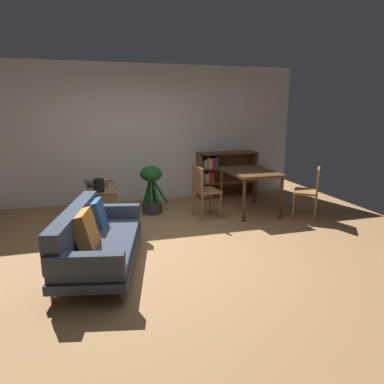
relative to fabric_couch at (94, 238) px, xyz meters
name	(u,v)px	position (x,y,z in m)	size (l,w,h in m)	color
ground_plane	(162,248)	(0.87, 0.25, -0.33)	(8.16, 8.16, 0.00)	#A87A4C
back_wall_panel	(134,134)	(0.87, 2.95, 1.02)	(6.80, 0.10, 2.70)	silver
fabric_couch	(94,238)	(0.00, 0.00, 0.00)	(1.17, 1.98, 0.73)	brown
media_console	(102,203)	(0.14, 1.82, -0.06)	(0.47, 1.13, 0.55)	olive
open_laptop	(97,184)	(0.09, 1.96, 0.25)	(0.38, 0.32, 0.11)	#333338
desk_speaker	(99,185)	(0.11, 1.51, 0.33)	(0.16, 0.16, 0.21)	black
potted_floor_plant	(151,187)	(1.02, 1.92, 0.15)	(0.48, 0.42, 0.86)	#333338
dining_table	(250,175)	(2.75, 1.52, 0.34)	(0.79, 1.14, 0.77)	#56351E
dining_chair_near	(203,188)	(1.83, 1.42, 0.19)	(0.42, 0.49, 0.90)	olive
dining_chair_far	(310,189)	(3.59, 0.89, 0.17)	(0.58, 0.60, 0.88)	olive
bookshelf	(222,174)	(2.68, 2.75, 0.14)	(1.28, 0.35, 0.96)	brown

